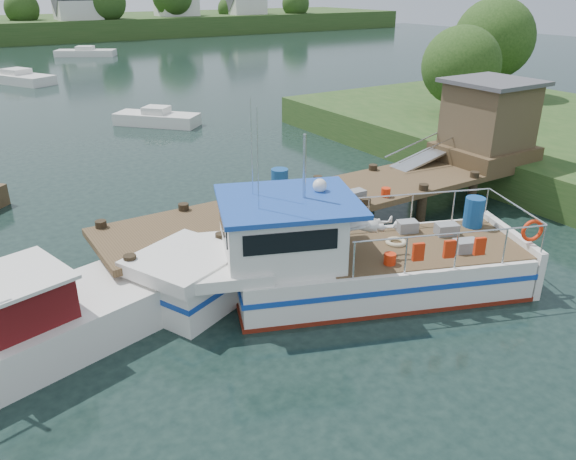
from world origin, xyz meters
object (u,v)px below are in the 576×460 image
moored_far (86,52)px  lobster_boat (330,261)px  dock (440,148)px  moored_d (17,78)px  moored_c (353,107)px  moored_b (157,118)px

moored_far → lobster_boat: bearing=-83.2°
dock → moored_d: size_ratio=2.27×
dock → moored_c: (7.69, 14.61, -1.84)m
moored_far → moored_d: moored_d is taller
dock → moored_b: (-4.20, 18.26, -1.83)m
moored_far → moored_c: moored_far is taller
dock → moored_b: dock is taller
lobster_boat → moored_b: size_ratio=2.24×
moored_c → moored_d: 29.65m
moored_far → moored_d: bearing=-105.9°
moored_b → moored_c: size_ratio=0.69×
lobster_boat → moored_c: lobster_boat is taller
moored_far → moored_b: 37.86m
moored_b → moored_d: (-4.52, 21.04, 0.04)m
moored_c → moored_d: (-16.41, 24.69, 0.04)m
dock → moored_b: bearing=103.0°
lobster_boat → moored_c: bearing=70.9°
lobster_boat → moored_d: lobster_boat is taller
moored_d → lobster_boat: bearing=-86.1°
lobster_boat → moored_far: (8.26, 58.95, -0.54)m
moored_far → moored_d: size_ratio=0.94×
moored_c → moored_d: moored_d is taller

